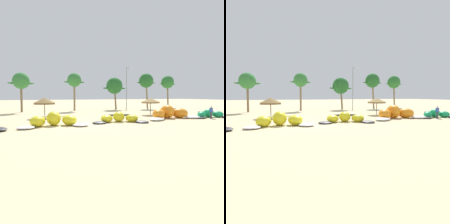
% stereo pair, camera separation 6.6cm
% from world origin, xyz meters
% --- Properties ---
extents(ground_plane, '(260.00, 260.00, 0.00)m').
position_xyz_m(ground_plane, '(0.00, 0.00, 0.00)').
color(ground_plane, beige).
extents(kite_left, '(6.77, 3.19, 1.41)m').
position_xyz_m(kite_left, '(-2.59, 0.04, 0.54)').
color(kite_left, white).
rests_on(kite_left, ground).
extents(kite_left_of_center, '(6.38, 3.76, 1.14)m').
position_xyz_m(kite_left_of_center, '(4.49, 0.28, 0.44)').
color(kite_left_of_center, '#333338').
rests_on(kite_left_of_center, ground).
extents(kite_center, '(8.06, 3.77, 1.75)m').
position_xyz_m(kite_center, '(11.91, 0.97, 0.67)').
color(kite_center, white).
rests_on(kite_center, ground).
extents(kite_right_of_center, '(5.59, 3.15, 1.16)m').
position_xyz_m(kite_right_of_center, '(17.70, -0.23, 0.44)').
color(kite_right_of_center, '#333338').
rests_on(kite_right_of_center, ground).
extents(beach_umbrella_near_van, '(2.83, 2.83, 2.70)m').
position_xyz_m(beach_umbrella_near_van, '(-3.12, 7.71, 2.26)').
color(beach_umbrella_near_van, brown).
rests_on(beach_umbrella_near_van, ground).
extents(beach_umbrella_middle, '(2.93, 2.93, 2.60)m').
position_xyz_m(beach_umbrella_middle, '(12.36, 6.08, 2.20)').
color(beach_umbrella_middle, brown).
rests_on(beach_umbrella_middle, ground).
extents(person_near_kites, '(0.36, 0.24, 1.62)m').
position_xyz_m(person_near_kites, '(16.78, -1.20, 0.82)').
color(person_near_kites, '#383842').
rests_on(person_near_kites, ground).
extents(palm_left, '(4.36, 2.91, 7.07)m').
position_xyz_m(palm_left, '(-6.51, 18.71, 5.52)').
color(palm_left, brown).
rests_on(palm_left, ground).
extents(palm_left_of_gap, '(4.11, 2.74, 7.44)m').
position_xyz_m(palm_left_of_gap, '(3.03, 18.98, 5.95)').
color(palm_left_of_gap, '#7F6647').
rests_on(palm_left_of_gap, ground).
extents(palm_center_left, '(5.31, 3.54, 6.89)m').
position_xyz_m(palm_center_left, '(11.77, 19.28, 5.07)').
color(palm_center_left, brown).
rests_on(palm_center_left, ground).
extents(palm_center_right, '(4.95, 3.30, 8.13)m').
position_xyz_m(palm_center_right, '(19.88, 19.51, 6.39)').
color(palm_center_right, '#7F6647').
rests_on(palm_center_right, ground).
extents(palm_right_of_gap, '(4.88, 3.25, 8.12)m').
position_xyz_m(palm_right_of_gap, '(27.67, 21.74, 6.40)').
color(palm_right_of_gap, brown).
rests_on(palm_right_of_gap, ground).
extents(lamppost_west_center, '(1.58, 0.24, 9.70)m').
position_xyz_m(lamppost_west_center, '(16.03, 21.78, 5.37)').
color(lamppost_west_center, gray).
rests_on(lamppost_west_center, ground).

